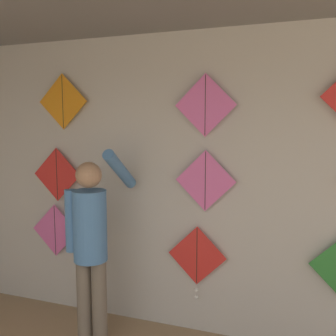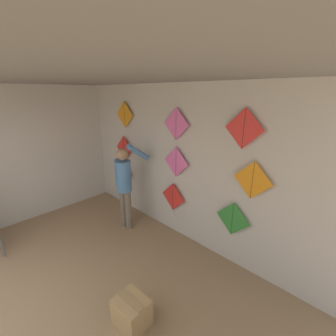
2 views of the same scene
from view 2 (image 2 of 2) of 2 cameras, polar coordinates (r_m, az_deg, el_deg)
name	(u,v)px [view 2 (image 2 of 2)]	position (r m, az deg, el deg)	size (l,w,h in m)	color
back_panel	(173,163)	(4.17, 1.27, 1.33)	(5.79, 0.06, 2.80)	beige
left_panel	(25,156)	(5.50, -32.51, 2.65)	(0.06, 4.27, 2.80)	beige
ceiling_slab	(67,76)	(2.94, -24.35, 20.55)	(5.79, 4.27, 0.04)	gray
shopkeeper	(125,182)	(4.45, -10.96, -3.42)	(0.45, 0.64, 1.77)	#726656
cardboard_box	(132,312)	(3.18, -9.21, -32.43)	(0.41, 0.35, 0.38)	tan
kite_0	(124,173)	(5.34, -11.01, -1.20)	(0.55, 0.01, 0.55)	pink
kite_1	(173,198)	(4.30, 1.23, -7.61)	(0.55, 0.04, 0.69)	red
kite_2	(232,219)	(3.64, 16.04, -12.32)	(0.55, 0.01, 0.55)	#338C38
kite_3	(124,148)	(5.14, -11.11, 4.94)	(0.55, 0.01, 0.55)	red
kite_4	(176,162)	(3.98, 2.06, 1.50)	(0.55, 0.01, 0.55)	pink
kite_5	(252,180)	(3.26, 20.65, -2.95)	(0.55, 0.01, 0.55)	orange
kite_6	(125,115)	(4.93, -10.97, 13.16)	(0.55, 0.01, 0.55)	orange
kite_7	(176,124)	(3.84, 2.08, 11.10)	(0.55, 0.01, 0.55)	pink
kite_8	(244,129)	(3.17, 18.71, 9.44)	(0.55, 0.01, 0.55)	red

